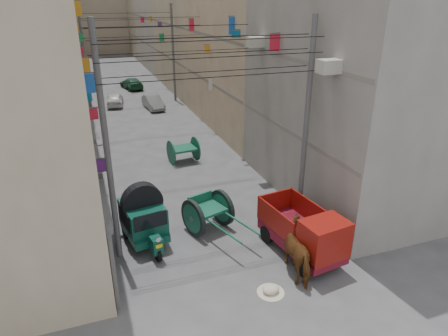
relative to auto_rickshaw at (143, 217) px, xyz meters
name	(u,v)px	position (x,y,z in m)	size (l,w,h in m)	color
building_row_left	(25,22)	(-5.41, 27.57, 5.37)	(8.00, 62.00, 14.00)	#BAAA8C
building_row_right	(201,19)	(10.58, 27.57, 5.37)	(8.00, 62.00, 14.00)	gray
end_cap_building	(98,10)	(2.59, 59.44, 5.42)	(22.00, 10.00, 13.00)	tan
shutters_left	(98,172)	(-1.33, 3.82, 0.41)	(0.18, 14.40, 2.88)	#515156
signboards	(143,76)	(2.58, 15.10, 2.35)	(8.22, 40.52, 5.67)	#652381
ac_units	(292,28)	(6.24, 1.11, 6.35)	(0.70, 6.55, 3.35)	#AFAD9D
utility_poles	(155,80)	(2.59, 10.44, 2.92)	(7.40, 22.20, 8.00)	#4F4F51
overhead_cables	(161,34)	(2.59, 7.84, 5.68)	(7.40, 22.52, 1.12)	black
auto_rickshaw	(143,217)	(0.00, 0.00, 0.00)	(1.79, 2.70, 1.84)	black
tonga_cart	(208,212)	(2.50, 0.07, -0.31)	(2.19, 3.49, 1.48)	black
mini_truck	(308,237)	(5.16, -2.95, -0.17)	(1.95, 3.57, 1.91)	black
second_cart	(183,150)	(3.33, 7.24, -0.37)	(1.67, 1.51, 1.34)	#12513A
feed_sack	(271,289)	(3.22, -4.13, -0.95)	(0.54, 0.43, 0.27)	beige
horse	(301,251)	(4.56, -3.56, -0.22)	(0.93, 2.04, 1.72)	brown
distant_car_white	(115,99)	(0.98, 21.29, -0.55)	(1.27, 3.17, 1.08)	silver
distant_car_grey	(153,102)	(3.83, 19.25, -0.54)	(1.14, 3.28, 1.08)	slate
distant_car_green	(132,83)	(3.20, 27.65, -0.55)	(1.49, 3.67, 1.07)	#1B4F30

